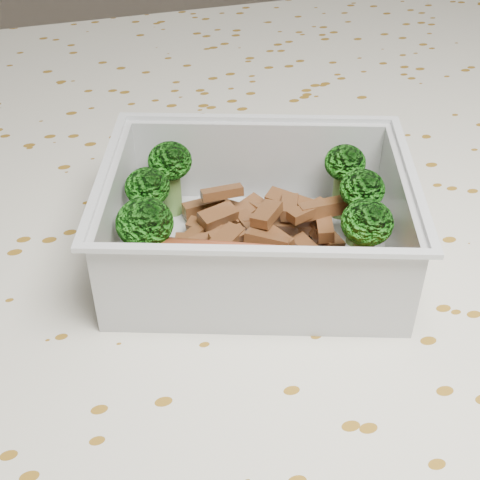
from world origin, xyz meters
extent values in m
cube|color=brown|center=(0.00, 0.00, 0.73)|extent=(1.40, 0.90, 0.04)
cube|color=silver|center=(0.00, 0.00, 0.75)|extent=(1.46, 0.96, 0.01)
cube|color=silver|center=(0.00, 0.48, 0.66)|extent=(1.46, 0.01, 0.18)
cube|color=silver|center=(0.01, 0.02, 0.76)|extent=(0.21, 0.19, 0.00)
cube|color=silver|center=(0.03, 0.08, 0.79)|extent=(0.17, 0.06, 0.06)
cube|color=silver|center=(-0.01, -0.05, 0.79)|extent=(0.17, 0.06, 0.06)
cube|color=silver|center=(0.09, -0.01, 0.79)|extent=(0.04, 0.12, 0.06)
cube|color=silver|center=(-0.08, 0.04, 0.79)|extent=(0.04, 0.12, 0.06)
cube|color=silver|center=(0.03, 0.08, 0.82)|extent=(0.18, 0.06, 0.00)
cube|color=silver|center=(-0.02, -0.05, 0.82)|extent=(0.18, 0.06, 0.00)
cube|color=silver|center=(0.09, -0.01, 0.82)|extent=(0.05, 0.13, 0.00)
cube|color=silver|center=(-0.08, 0.04, 0.82)|extent=(0.05, 0.13, 0.00)
cylinder|color=#608C3F|center=(-0.03, 0.08, 0.78)|extent=(0.02, 0.02, 0.03)
ellipsoid|color=#2A8C1C|center=(-0.03, 0.08, 0.80)|extent=(0.03, 0.03, 0.03)
cylinder|color=#608C3F|center=(0.08, 0.04, 0.78)|extent=(0.02, 0.02, 0.03)
ellipsoid|color=#2A8C1C|center=(0.08, 0.04, 0.80)|extent=(0.03, 0.03, 0.02)
cylinder|color=#608C3F|center=(-0.05, 0.05, 0.78)|extent=(0.02, 0.02, 0.03)
ellipsoid|color=#2A8C1C|center=(-0.05, 0.05, 0.80)|extent=(0.03, 0.03, 0.02)
cylinder|color=#608C3F|center=(0.07, 0.01, 0.78)|extent=(0.02, 0.02, 0.03)
ellipsoid|color=#2A8C1C|center=(0.07, 0.01, 0.80)|extent=(0.03, 0.03, 0.02)
cylinder|color=#608C3F|center=(-0.06, 0.02, 0.77)|extent=(0.02, 0.02, 0.03)
ellipsoid|color=#2A8C1C|center=(-0.06, 0.02, 0.80)|extent=(0.03, 0.03, 0.03)
cylinder|color=#608C3F|center=(0.06, -0.02, 0.78)|extent=(0.02, 0.02, 0.03)
ellipsoid|color=#2A8C1C|center=(0.06, -0.02, 0.80)|extent=(0.03, 0.03, 0.03)
cube|color=brown|center=(0.02, 0.05, 0.77)|extent=(0.02, 0.03, 0.01)
cube|color=brown|center=(0.04, 0.02, 0.79)|extent=(0.03, 0.02, 0.01)
cube|color=brown|center=(-0.03, 0.04, 0.77)|extent=(0.03, 0.03, 0.01)
cube|color=brown|center=(0.01, 0.05, 0.77)|extent=(0.03, 0.03, 0.01)
cube|color=brown|center=(0.01, 0.01, 0.78)|extent=(0.03, 0.03, 0.01)
cube|color=brown|center=(-0.02, 0.06, 0.77)|extent=(0.03, 0.01, 0.01)
cube|color=brown|center=(0.04, 0.03, 0.77)|extent=(0.03, 0.02, 0.01)
cube|color=brown|center=(-0.01, 0.04, 0.77)|extent=(0.03, 0.02, 0.01)
cube|color=brown|center=(0.04, 0.00, 0.77)|extent=(0.02, 0.03, 0.01)
cube|color=brown|center=(-0.02, 0.02, 0.77)|extent=(0.02, 0.02, 0.01)
cube|color=brown|center=(0.02, 0.02, 0.79)|extent=(0.03, 0.03, 0.01)
cube|color=brown|center=(0.02, 0.04, 0.77)|extent=(0.02, 0.01, 0.01)
cube|color=brown|center=(-0.01, 0.05, 0.77)|extent=(0.02, 0.02, 0.01)
cube|color=brown|center=(0.05, 0.02, 0.78)|extent=(0.03, 0.01, 0.01)
cube|color=brown|center=(-0.02, 0.04, 0.77)|extent=(0.03, 0.03, 0.01)
cube|color=brown|center=(0.04, 0.03, 0.77)|extent=(0.03, 0.03, 0.01)
cube|color=brown|center=(0.01, 0.06, 0.77)|extent=(0.03, 0.03, 0.01)
cube|color=brown|center=(0.01, 0.04, 0.77)|extent=(0.02, 0.03, 0.01)
cube|color=brown|center=(0.05, 0.01, 0.77)|extent=(0.02, 0.02, 0.01)
cube|color=brown|center=(-0.01, 0.04, 0.77)|extent=(0.02, 0.03, 0.01)
cube|color=brown|center=(0.05, 0.01, 0.77)|extent=(0.02, 0.03, 0.01)
cube|color=brown|center=(0.04, 0.03, 0.78)|extent=(0.02, 0.02, 0.01)
cube|color=brown|center=(-0.03, 0.03, 0.77)|extent=(0.03, 0.02, 0.01)
cube|color=brown|center=(-0.01, 0.04, 0.78)|extent=(0.03, 0.02, 0.01)
cube|color=brown|center=(-0.01, 0.01, 0.78)|extent=(0.03, 0.03, 0.01)
cube|color=brown|center=(0.05, 0.01, 0.78)|extent=(0.02, 0.03, 0.01)
cube|color=brown|center=(0.00, 0.05, 0.78)|extent=(0.03, 0.01, 0.01)
cube|color=brown|center=(0.02, 0.01, 0.78)|extent=(0.02, 0.03, 0.01)
cube|color=brown|center=(-0.01, 0.02, 0.77)|extent=(0.02, 0.02, 0.01)
cube|color=brown|center=(0.04, 0.04, 0.78)|extent=(0.03, 0.03, 0.01)
cylinder|color=#C8552F|center=(0.00, -0.02, 0.78)|extent=(0.13, 0.08, 0.03)
sphere|color=#C8552F|center=(0.06, -0.05, 0.78)|extent=(0.03, 0.03, 0.03)
sphere|color=#C8552F|center=(-0.06, 0.00, 0.78)|extent=(0.03, 0.03, 0.03)
camera|label=1|loc=(-0.10, -0.30, 1.04)|focal=50.00mm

